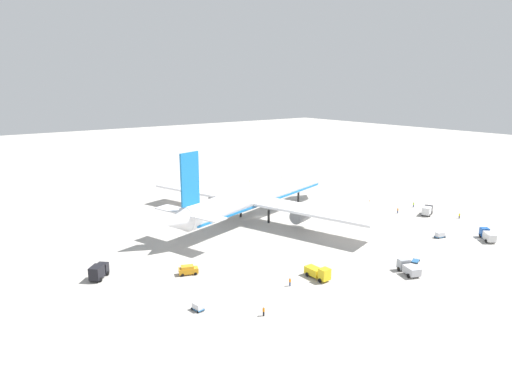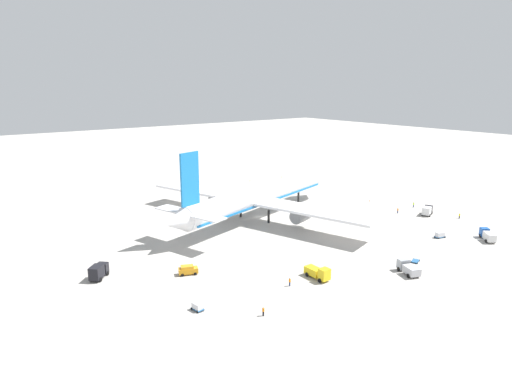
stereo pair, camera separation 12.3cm
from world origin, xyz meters
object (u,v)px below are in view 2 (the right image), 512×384
object	(u,v)px
baggage_cart_1	(440,235)
service_truck_0	(318,272)
airliner	(258,196)
baggage_cart_2	(197,306)
ground_worker_2	(290,282)
service_truck_1	(488,235)
service_truck_4	(427,210)
service_truck_3	(98,271)
service_truck_2	(408,268)
traffic_cone_1	(250,181)
ground_worker_0	(398,210)
ground_worker_4	(263,311)
baggage_cart_0	(415,261)
traffic_cone_0	(370,201)
service_van	(188,270)
traffic_cone_2	(281,177)
ground_worker_3	(459,216)
ground_worker_1	(414,205)

from	to	relation	value
baggage_cart_1	service_truck_0	bearing A→B (deg)	178.83
airliner	baggage_cart_2	distance (m)	58.28
ground_worker_2	service_truck_1	bearing A→B (deg)	-9.92
service_truck_4	baggage_cart_2	world-z (taller)	service_truck_4
baggage_cart_1	service_truck_3	bearing A→B (deg)	160.47
service_truck_2	traffic_cone_1	bearing A→B (deg)	73.27
ground_worker_0	traffic_cone_1	xyz separation A→B (m)	(-8.61, 66.60, -0.61)
traffic_cone_1	service_truck_2	bearing A→B (deg)	-106.73
baggage_cart_2	ground_worker_4	distance (m)	11.94
service_truck_4	baggage_cart_0	xyz separation A→B (m)	(-36.21, -20.32, -1.24)
traffic_cone_0	service_van	bearing A→B (deg)	-168.21
baggage_cart_0	traffic_cone_2	world-z (taller)	traffic_cone_2
airliner	traffic_cone_2	xyz separation A→B (m)	(45.32, 42.69, -6.59)
ground_worker_3	baggage_cart_0	bearing A→B (deg)	-163.22
service_van	baggage_cart_1	world-z (taller)	service_van
service_truck_1	ground_worker_0	world-z (taller)	service_truck_1
service_truck_0	ground_worker_3	xyz separation A→B (m)	(64.84, 5.34, -0.53)
service_truck_1	baggage_cart_0	size ratio (longest dim) A/B	1.98
airliner	ground_worker_1	size ratio (longest dim) A/B	43.00
service_truck_4	service_van	world-z (taller)	service_truck_4
service_van	service_truck_2	bearing A→B (deg)	-36.62
ground_worker_4	airliner	bearing A→B (deg)	53.52
service_van	ground_worker_0	distance (m)	75.34
airliner	service_truck_4	distance (m)	52.72
service_truck_2	service_truck_3	xyz separation A→B (m)	(-53.58, 37.39, 0.34)
ground_worker_3	baggage_cart_2	bearing A→B (deg)	-178.74
baggage_cart_1	ground_worker_4	world-z (taller)	ground_worker_4
service_van	traffic_cone_2	size ratio (longest dim) A/B	8.16
baggage_cart_2	ground_worker_3	size ratio (longest dim) A/B	1.76
baggage_cart_1	traffic_cone_2	distance (m)	87.37
ground_worker_4	traffic_cone_1	world-z (taller)	ground_worker_4
airliner	traffic_cone_1	distance (m)	54.12
service_truck_0	service_truck_3	distance (m)	45.65
service_truck_0	service_truck_2	size ratio (longest dim) A/B	0.97
baggage_cart_2	ground_worker_0	world-z (taller)	ground_worker_0
baggage_cart_0	service_truck_1	bearing A→B (deg)	-5.15
service_van	traffic_cone_0	bearing A→B (deg)	11.79
traffic_cone_0	traffic_cone_2	distance (m)	49.75
service_truck_3	service_truck_4	size ratio (longest dim) A/B	0.93
ground_worker_3	traffic_cone_1	size ratio (longest dim) A/B	3.02
service_truck_2	baggage_cart_2	distance (m)	45.92
ground_worker_0	ground_worker_2	bearing A→B (deg)	-162.76
ground_worker_1	ground_worker_3	xyz separation A→B (m)	(0.05, -15.82, -0.05)
airliner	baggage_cart_0	world-z (taller)	airliner
baggage_cart_1	traffic_cone_0	world-z (taller)	baggage_cart_1
baggage_cart_0	ground_worker_2	world-z (taller)	ground_worker_2
baggage_cart_2	traffic_cone_0	xyz separation A→B (m)	(86.35, 31.64, -0.47)
ground_worker_4	service_truck_0	bearing A→B (deg)	16.18
service_truck_4	ground_worker_4	size ratio (longest dim) A/B	3.32
traffic_cone_1	service_van	bearing A→B (deg)	-134.28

